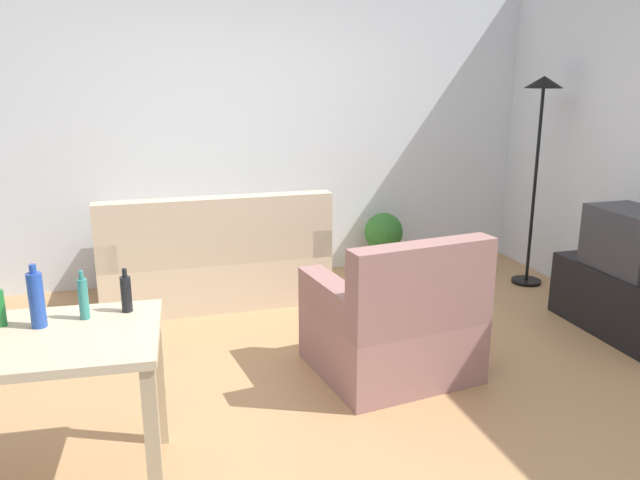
{
  "coord_description": "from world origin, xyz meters",
  "views": [
    {
      "loc": [
        -1.02,
        -3.4,
        1.84
      ],
      "look_at": [
        0.1,
        0.5,
        0.75
      ],
      "focal_mm": 35.14,
      "sensor_mm": 36.0,
      "label": 1
    }
  ],
  "objects_px": {
    "desk": "(16,362)",
    "bottle_dark": "(126,293)",
    "tv": "(633,240)",
    "torchiere_lamp": "(540,124)",
    "potted_plant": "(383,238)",
    "bottle_tall": "(83,298)",
    "tv_stand": "(624,302)",
    "armchair": "(395,325)",
    "couch": "(215,264)",
    "bottle_green": "(0,307)",
    "bottle_blue": "(37,299)"
  },
  "relations": [
    {
      "from": "tv_stand",
      "to": "bottle_blue",
      "type": "distance_m",
      "value": 3.86
    },
    {
      "from": "armchair",
      "to": "desk",
      "type": "bearing_deg",
      "value": 9.75
    },
    {
      "from": "desk",
      "to": "potted_plant",
      "type": "distance_m",
      "value": 3.78
    },
    {
      "from": "desk",
      "to": "bottle_blue",
      "type": "relative_size",
      "value": 4.35
    },
    {
      "from": "potted_plant",
      "to": "couch",
      "type": "bearing_deg",
      "value": -169.03
    },
    {
      "from": "torchiere_lamp",
      "to": "bottle_blue",
      "type": "height_order",
      "value": "torchiere_lamp"
    },
    {
      "from": "tv_stand",
      "to": "bottle_tall",
      "type": "xyz_separation_m",
      "value": [
        -3.56,
        -0.62,
        0.62
      ]
    },
    {
      "from": "tv",
      "to": "tv_stand",
      "type": "bearing_deg",
      "value": 90.0
    },
    {
      "from": "potted_plant",
      "to": "bottle_dark",
      "type": "relative_size",
      "value": 2.73
    },
    {
      "from": "desk",
      "to": "potted_plant",
      "type": "relative_size",
      "value": 2.18
    },
    {
      "from": "tv_stand",
      "to": "bottle_blue",
      "type": "bearing_deg",
      "value": 100.08
    },
    {
      "from": "bottle_green",
      "to": "armchair",
      "type": "bearing_deg",
      "value": 13.22
    },
    {
      "from": "potted_plant",
      "to": "bottle_green",
      "type": "relative_size",
      "value": 2.79
    },
    {
      "from": "potted_plant",
      "to": "bottle_dark",
      "type": "height_order",
      "value": "bottle_dark"
    },
    {
      "from": "desk",
      "to": "bottle_green",
      "type": "relative_size",
      "value": 6.1
    },
    {
      "from": "tv",
      "to": "armchair",
      "type": "xyz_separation_m",
      "value": [
        -1.83,
        -0.12,
        -0.38
      ]
    },
    {
      "from": "tv",
      "to": "desk",
      "type": "xyz_separation_m",
      "value": [
        -3.84,
        -0.77,
        -0.05
      ]
    },
    {
      "from": "tv",
      "to": "torchiere_lamp",
      "type": "distance_m",
      "value": 1.38
    },
    {
      "from": "tv_stand",
      "to": "armchair",
      "type": "xyz_separation_m",
      "value": [
        -1.83,
        -0.12,
        0.08
      ]
    },
    {
      "from": "bottle_green",
      "to": "bottle_dark",
      "type": "height_order",
      "value": "bottle_dark"
    },
    {
      "from": "tv",
      "to": "bottle_tall",
      "type": "bearing_deg",
      "value": 99.91
    },
    {
      "from": "torchiere_lamp",
      "to": "bottle_tall",
      "type": "relative_size",
      "value": 7.94
    },
    {
      "from": "couch",
      "to": "tv_stand",
      "type": "bearing_deg",
      "value": 150.9
    },
    {
      "from": "couch",
      "to": "bottle_blue",
      "type": "xyz_separation_m",
      "value": [
        -1.01,
        -2.19,
        0.58
      ]
    },
    {
      "from": "tv_stand",
      "to": "potted_plant",
      "type": "xyz_separation_m",
      "value": [
        -1.13,
        1.84,
        0.09
      ]
    },
    {
      "from": "potted_plant",
      "to": "bottle_tall",
      "type": "bearing_deg",
      "value": -134.69
    },
    {
      "from": "potted_plant",
      "to": "bottle_tall",
      "type": "xyz_separation_m",
      "value": [
        -2.43,
        -2.46,
        0.53
      ]
    },
    {
      "from": "couch",
      "to": "armchair",
      "type": "bearing_deg",
      "value": 119.04
    },
    {
      "from": "torchiere_lamp",
      "to": "potted_plant",
      "type": "xyz_separation_m",
      "value": [
        -1.13,
        0.66,
        -1.08
      ]
    },
    {
      "from": "tv_stand",
      "to": "bottle_blue",
      "type": "height_order",
      "value": "bottle_blue"
    },
    {
      "from": "torchiere_lamp",
      "to": "bottle_dark",
      "type": "distance_m",
      "value": 3.85
    },
    {
      "from": "couch",
      "to": "bottle_tall",
      "type": "relative_size",
      "value": 7.92
    },
    {
      "from": "desk",
      "to": "armchair",
      "type": "height_order",
      "value": "armchair"
    },
    {
      "from": "bottle_dark",
      "to": "bottle_green",
      "type": "bearing_deg",
      "value": -177.18
    },
    {
      "from": "tv_stand",
      "to": "armchair",
      "type": "relative_size",
      "value": 1.09
    },
    {
      "from": "desk",
      "to": "bottle_dark",
      "type": "distance_m",
      "value": 0.54
    },
    {
      "from": "tv",
      "to": "desk",
      "type": "bearing_deg",
      "value": 101.28
    },
    {
      "from": "couch",
      "to": "bottle_blue",
      "type": "distance_m",
      "value": 2.48
    },
    {
      "from": "tv_stand",
      "to": "torchiere_lamp",
      "type": "bearing_deg",
      "value": 0.0
    },
    {
      "from": "bottle_dark",
      "to": "armchair",
      "type": "bearing_deg",
      "value": 16.61
    },
    {
      "from": "bottle_green",
      "to": "potted_plant",
      "type": "bearing_deg",
      "value": 41.35
    },
    {
      "from": "desk",
      "to": "bottle_tall",
      "type": "distance_m",
      "value": 0.38
    },
    {
      "from": "tv_stand",
      "to": "bottle_dark",
      "type": "distance_m",
      "value": 3.48
    },
    {
      "from": "bottle_blue",
      "to": "bottle_tall",
      "type": "distance_m",
      "value": 0.19
    },
    {
      "from": "bottle_blue",
      "to": "bottle_tall",
      "type": "xyz_separation_m",
      "value": [
        0.19,
        0.04,
        -0.03
      ]
    },
    {
      "from": "potted_plant",
      "to": "bottle_green",
      "type": "distance_m",
      "value": 3.74
    },
    {
      "from": "bottle_green",
      "to": "bottle_dark",
      "type": "bearing_deg",
      "value": 2.82
    },
    {
      "from": "bottle_dark",
      "to": "desk",
      "type": "bearing_deg",
      "value": -158.31
    },
    {
      "from": "bottle_green",
      "to": "bottle_blue",
      "type": "distance_m",
      "value": 0.18
    },
    {
      "from": "tv_stand",
      "to": "potted_plant",
      "type": "height_order",
      "value": "potted_plant"
    }
  ]
}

